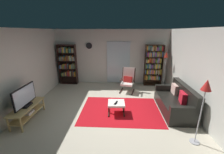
{
  "coord_description": "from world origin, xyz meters",
  "views": [
    {
      "loc": [
        0.36,
        -3.96,
        2.5
      ],
      "look_at": [
        0.1,
        1.1,
        0.87
      ],
      "focal_mm": 22.87,
      "sensor_mm": 36.0,
      "label": 1
    }
  ],
  "objects_px": {
    "floor_lamp_by_shelf": "(166,61)",
    "television": "(25,97)",
    "bookshelf_near_tv": "(68,63)",
    "bookshelf_near_sofa": "(153,64)",
    "tv_remote": "(116,102)",
    "floor_lamp_by_sofa": "(205,92)",
    "lounge_armchair": "(128,79)",
    "wall_clock": "(89,46)",
    "cell_phone": "(115,104)",
    "leather_sofa": "(176,102)",
    "tv_stand": "(27,111)",
    "ottoman": "(116,104)"
  },
  "relations": [
    {
      "from": "tv_remote",
      "to": "cell_phone",
      "type": "relative_size",
      "value": 1.03
    },
    {
      "from": "bookshelf_near_tv",
      "to": "floor_lamp_by_sofa",
      "type": "relative_size",
      "value": 1.22
    },
    {
      "from": "tv_stand",
      "to": "tv_remote",
      "type": "distance_m",
      "value": 2.64
    },
    {
      "from": "floor_lamp_by_sofa",
      "to": "lounge_armchair",
      "type": "bearing_deg",
      "value": 115.42
    },
    {
      "from": "television",
      "to": "leather_sofa",
      "type": "distance_m",
      "value": 4.58
    },
    {
      "from": "bookshelf_near_sofa",
      "to": "wall_clock",
      "type": "xyz_separation_m",
      "value": [
        -3.03,
        0.15,
        0.81
      ]
    },
    {
      "from": "tv_stand",
      "to": "tv_remote",
      "type": "relative_size",
      "value": 8.49
    },
    {
      "from": "tv_stand",
      "to": "floor_lamp_by_sofa",
      "type": "relative_size",
      "value": 0.78
    },
    {
      "from": "bookshelf_near_tv",
      "to": "wall_clock",
      "type": "bearing_deg",
      "value": 7.31
    },
    {
      "from": "tv_stand",
      "to": "lounge_armchair",
      "type": "bearing_deg",
      "value": 37.31
    },
    {
      "from": "television",
      "to": "cell_phone",
      "type": "height_order",
      "value": "television"
    },
    {
      "from": "wall_clock",
      "to": "ottoman",
      "type": "bearing_deg",
      "value": -63.78
    },
    {
      "from": "lounge_armchair",
      "to": "tv_remote",
      "type": "height_order",
      "value": "lounge_armchair"
    },
    {
      "from": "television",
      "to": "cell_phone",
      "type": "xyz_separation_m",
      "value": [
        2.56,
        0.4,
        -0.35
      ]
    },
    {
      "from": "tv_stand",
      "to": "tv_remote",
      "type": "bearing_deg",
      "value": 10.85
    },
    {
      "from": "bookshelf_near_sofa",
      "to": "cell_phone",
      "type": "xyz_separation_m",
      "value": [
        -1.69,
        -2.71,
        -0.66
      ]
    },
    {
      "from": "tv_stand",
      "to": "wall_clock",
      "type": "xyz_separation_m",
      "value": [
        1.22,
        3.26,
        1.55
      ]
    },
    {
      "from": "leather_sofa",
      "to": "cell_phone",
      "type": "xyz_separation_m",
      "value": [
        -1.94,
        -0.32,
        0.06
      ]
    },
    {
      "from": "ottoman",
      "to": "bookshelf_near_sofa",
      "type": "bearing_deg",
      "value": 57.54
    },
    {
      "from": "tv_stand",
      "to": "leather_sofa",
      "type": "xyz_separation_m",
      "value": [
        4.5,
        0.72,
        0.02
      ]
    },
    {
      "from": "lounge_armchair",
      "to": "ottoman",
      "type": "relative_size",
      "value": 1.88
    },
    {
      "from": "leather_sofa",
      "to": "wall_clock",
      "type": "bearing_deg",
      "value": 142.3
    },
    {
      "from": "tv_remote",
      "to": "floor_lamp_by_sofa",
      "type": "xyz_separation_m",
      "value": [
        1.88,
        -1.18,
        0.9
      ]
    },
    {
      "from": "tv_stand",
      "to": "television",
      "type": "bearing_deg",
      "value": 50.24
    },
    {
      "from": "tv_remote",
      "to": "wall_clock",
      "type": "bearing_deg",
      "value": 136.5
    },
    {
      "from": "television",
      "to": "tv_remote",
      "type": "relative_size",
      "value": 6.46
    },
    {
      "from": "bookshelf_near_sofa",
      "to": "tv_remote",
      "type": "bearing_deg",
      "value": -122.49
    },
    {
      "from": "floor_lamp_by_sofa",
      "to": "floor_lamp_by_shelf",
      "type": "relative_size",
      "value": 0.93
    },
    {
      "from": "television",
      "to": "bookshelf_near_sofa",
      "type": "distance_m",
      "value": 5.27
    },
    {
      "from": "bookshelf_near_tv",
      "to": "bookshelf_near_sofa",
      "type": "bearing_deg",
      "value": -0.17
    },
    {
      "from": "tv_remote",
      "to": "cell_phone",
      "type": "xyz_separation_m",
      "value": [
        -0.03,
        -0.1,
        -0.0
      ]
    },
    {
      "from": "tv_stand",
      "to": "tv_remote",
      "type": "height_order",
      "value": "tv_stand"
    },
    {
      "from": "floor_lamp_by_shelf",
      "to": "television",
      "type": "bearing_deg",
      "value": -150.81
    },
    {
      "from": "floor_lamp_by_shelf",
      "to": "wall_clock",
      "type": "relative_size",
      "value": 5.82
    },
    {
      "from": "bookshelf_near_tv",
      "to": "wall_clock",
      "type": "distance_m",
      "value": 1.35
    },
    {
      "from": "cell_phone",
      "to": "leather_sofa",
      "type": "bearing_deg",
      "value": 31.88
    },
    {
      "from": "leather_sofa",
      "to": "tv_remote",
      "type": "xyz_separation_m",
      "value": [
        -1.92,
        -0.23,
        0.06
      ]
    },
    {
      "from": "bookshelf_near_sofa",
      "to": "leather_sofa",
      "type": "bearing_deg",
      "value": -84.0
    },
    {
      "from": "floor_lamp_by_shelf",
      "to": "bookshelf_near_sofa",
      "type": "bearing_deg",
      "value": 126.5
    },
    {
      "from": "tv_stand",
      "to": "bookshelf_near_sofa",
      "type": "height_order",
      "value": "bookshelf_near_sofa"
    },
    {
      "from": "tv_remote",
      "to": "tv_stand",
      "type": "bearing_deg",
      "value": -148.96
    },
    {
      "from": "television",
      "to": "wall_clock",
      "type": "xyz_separation_m",
      "value": [
        1.22,
        3.26,
        1.12
      ]
    },
    {
      "from": "television",
      "to": "floor_lamp_by_sofa",
      "type": "bearing_deg",
      "value": -8.76
    },
    {
      "from": "tv_remote",
      "to": "floor_lamp_by_sofa",
      "type": "distance_m",
      "value": 2.4
    },
    {
      "from": "tv_remote",
      "to": "wall_clock",
      "type": "distance_m",
      "value": 3.41
    },
    {
      "from": "television",
      "to": "floor_lamp_by_sofa",
      "type": "distance_m",
      "value": 4.55
    },
    {
      "from": "television",
      "to": "bookshelf_near_tv",
      "type": "distance_m",
      "value": 3.14
    },
    {
      "from": "cell_phone",
      "to": "floor_lamp_by_sofa",
      "type": "distance_m",
      "value": 2.38
    },
    {
      "from": "wall_clock",
      "to": "floor_lamp_by_sofa",
      "type": "bearing_deg",
      "value": -50.54
    },
    {
      "from": "leather_sofa",
      "to": "wall_clock",
      "type": "relative_size",
      "value": 6.02
    }
  ]
}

